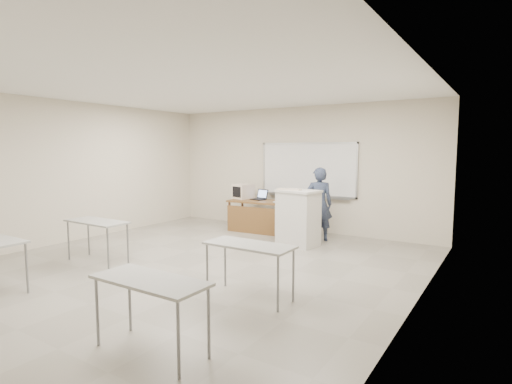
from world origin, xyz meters
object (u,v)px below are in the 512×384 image
Objects in this scene: keyboard at (289,189)px; podium at (298,218)px; whiteboard at (308,170)px; mouse at (275,202)px; laptop at (259,197)px; presenter at (319,204)px; instructor_desk at (257,209)px; crt_monitor at (244,191)px.

podium is at bearing 33.24° from keyboard.
whiteboard is 1.19m from mouse.
whiteboard is 1.66m from keyboard.
laptop is 1.74m from presenter.
instructor_desk is 1.60m from podium.
whiteboard is 5.50× the size of crt_monitor.
mouse is at bearing -12.81° from instructor_desk.
mouse is (-0.40, -0.87, -0.71)m from whiteboard.
podium reaches higher than laptop.
laptop is at bearing 106.76° from instructor_desk.
laptop is 1.80m from keyboard.
keyboard is 0.31× the size of presenter.
keyboard is (1.40, -1.08, 0.35)m from laptop.
whiteboard reaches higher than crt_monitor.
instructor_desk is 4.30× the size of laptop.
laptop is at bearing 136.99° from keyboard.
laptop is (-1.05, -0.51, -0.67)m from whiteboard.
instructor_desk is 3.22× the size of crt_monitor.
whiteboard is at bearing 35.74° from instructor_desk.
presenter is (1.71, -0.30, -0.01)m from laptop.
whiteboard is 1.69m from crt_monitor.
keyboard is at bearing -133.45° from podium.
crt_monitor is (-2.00, 0.93, 0.35)m from podium.
whiteboard is at bearing 39.68° from laptop.
presenter is at bearing 7.33° from crt_monitor.
podium is 0.71m from presenter.
keyboard is (0.35, -1.59, -0.32)m from whiteboard.
whiteboard is at bearing 48.56° from mouse.
instructor_desk is at bearing -29.33° from presenter.
mouse reaches higher than instructor_desk.
laptop is at bearing 18.45° from crt_monitor.
crt_monitor is 0.47m from laptop.
podium is 0.72× the size of presenter.
crt_monitor is 2.14m from keyboard.
whiteboard is 1.71× the size of instructor_desk.
whiteboard reaches higher than keyboard.
podium reaches higher than mouse.
podium is 1.83m from laptop.
crt_monitor is 1.16m from mouse.
keyboard is at bearing -14.97° from crt_monitor.
podium is at bearing -29.12° from instructor_desk.
laptop is at bearing 156.18° from podium.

